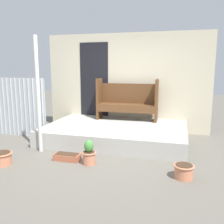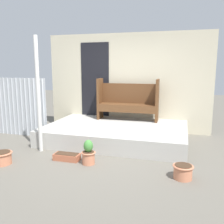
{
  "view_description": "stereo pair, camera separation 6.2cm",
  "coord_description": "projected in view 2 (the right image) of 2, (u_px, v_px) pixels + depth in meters",
  "views": [
    {
      "loc": [
        1.48,
        -4.47,
        1.73
      ],
      "look_at": [
        0.15,
        0.37,
        0.81
      ],
      "focal_mm": 40.0,
      "sensor_mm": 36.0,
      "label": 1
    },
    {
      "loc": [
        1.54,
        -4.45,
        1.73
      ],
      "look_at": [
        0.15,
        0.37,
        0.81
      ],
      "focal_mm": 40.0,
      "sensor_mm": 36.0,
      "label": 2
    }
  ],
  "objects": [
    {
      "name": "fence_corrugated",
      "position": [
        4.0,
        106.0,
        6.41
      ],
      "size": [
        2.45,
        0.05,
        1.45
      ],
      "color": "#ADB2B7",
      "rests_on": "ground_plane"
    },
    {
      "name": "ground_plane",
      "position": [
        100.0,
        155.0,
        4.94
      ],
      "size": [
        24.0,
        24.0,
        0.0
      ],
      "primitive_type": "plane",
      "color": "#666056"
    },
    {
      "name": "flower_pot_middle",
      "position": [
        88.0,
        154.0,
        4.46
      ],
      "size": [
        0.26,
        0.26,
        0.45
      ],
      "color": "tan",
      "rests_on": "ground_plane"
    },
    {
      "name": "porch_slab",
      "position": [
        116.0,
        133.0,
        5.89
      ],
      "size": [
        3.23,
        2.11,
        0.36
      ],
      "color": "#B2AFA8",
      "rests_on": "ground_plane"
    },
    {
      "name": "flower_pot_right",
      "position": [
        183.0,
        171.0,
        3.89
      ],
      "size": [
        0.33,
        0.33,
        0.22
      ],
      "color": "tan",
      "rests_on": "ground_plane"
    },
    {
      "name": "flower_pot_left",
      "position": [
        2.0,
        157.0,
        4.47
      ],
      "size": [
        0.37,
        0.37,
        0.23
      ],
      "color": "tan",
      "rests_on": "ground_plane"
    },
    {
      "name": "planter_box_rect",
      "position": [
        67.0,
        157.0,
        4.68
      ],
      "size": [
        0.49,
        0.22,
        0.13
      ],
      "color": "#B26042",
      "rests_on": "ground_plane"
    },
    {
      "name": "house_wall",
      "position": [
        125.0,
        83.0,
        6.72
      ],
      "size": [
        4.43,
        0.08,
        2.6
      ],
      "color": "beige",
      "rests_on": "ground_plane"
    },
    {
      "name": "bench",
      "position": [
        128.0,
        100.0,
        6.44
      ],
      "size": [
        1.56,
        0.43,
        1.06
      ],
      "rotation": [
        0.0,
        0.0,
        0.02
      ],
      "color": "brown",
      "rests_on": "porch_slab"
    },
    {
      "name": "support_post",
      "position": [
        38.0,
        95.0,
        4.98
      ],
      "size": [
        0.08,
        0.08,
        2.33
      ],
      "color": "silver",
      "rests_on": "ground_plane"
    }
  ]
}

